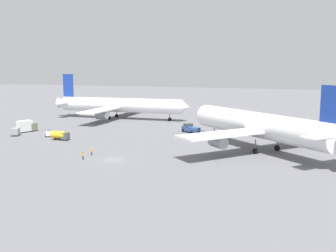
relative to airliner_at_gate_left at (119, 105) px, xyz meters
The scene contains 10 objects.
ground_plane 66.47m from the airliner_at_gate_left, 63.59° to the right, with size 600.00×600.00×0.00m, color slate.
airliner_at_gate_left is the anchor object (origin of this frame).
airliner_being_pushed 68.77m from the airliner_at_gate_left, 34.06° to the right, with size 40.60×38.05×16.02m.
pushback_tug 40.34m from the airliner_at_gate_left, 30.42° to the right, with size 8.41×6.49×2.95m.
gse_container_dolly_flat 44.79m from the airliner_at_gate_left, 104.11° to the right, with size 3.44×3.86×2.15m.
gse_catering_truck_tall 38.94m from the airliner_at_gate_left, 108.69° to the right, with size 3.88×6.27×3.50m.
gse_gpu_cart_small 41.59m from the airliner_at_gate_left, 91.34° to the right, with size 2.49×2.63×1.90m.
gse_fuel_bowser_stubby 44.78m from the airliner_at_gate_left, 83.10° to the right, with size 4.99×2.20×2.40m.
ground_crew_wing_walker_right 61.74m from the airliner_at_gate_left, 68.08° to the right, with size 0.36×0.36×1.66m.
ground_crew_marshaller_foreground 65.76m from the airliner_at_gate_left, 69.06° to the right, with size 0.42×0.41×1.63m.
Camera 1 is at (38.33, -69.00, 19.17)m, focal length 40.55 mm.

